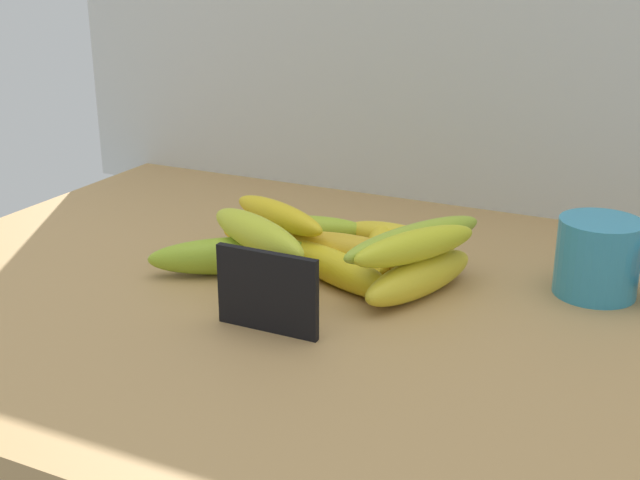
# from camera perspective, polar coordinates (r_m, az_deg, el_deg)

# --- Properties ---
(counter_top) EXTENTS (1.10, 0.76, 0.03)m
(counter_top) POSITION_cam_1_polar(r_m,az_deg,el_deg) (0.92, 1.64, -4.93)
(counter_top) COLOR tan
(counter_top) RESTS_ON ground
(chalkboard_sign) EXTENTS (0.11, 0.02, 0.08)m
(chalkboard_sign) POSITION_cam_1_polar(r_m,az_deg,el_deg) (0.83, -3.59, -3.74)
(chalkboard_sign) COLOR black
(chalkboard_sign) RESTS_ON counter_top
(coffee_mug) EXTENTS (0.10, 0.09, 0.09)m
(coffee_mug) POSITION_cam_1_polar(r_m,az_deg,el_deg) (0.96, 18.55, -1.15)
(coffee_mug) COLOR teal
(coffee_mug) RESTS_ON counter_top
(banana_0) EXTENTS (0.20, 0.12, 0.04)m
(banana_0) POSITION_cam_1_polar(r_m,az_deg,el_deg) (0.94, 1.14, -1.93)
(banana_0) COLOR yellow
(banana_0) RESTS_ON counter_top
(banana_1) EXTENTS (0.18, 0.05, 0.04)m
(banana_1) POSITION_cam_1_polar(r_m,az_deg,el_deg) (0.98, 1.73, -0.82)
(banana_1) COLOR gold
(banana_1) RESTS_ON counter_top
(banana_2) EXTENTS (0.17, 0.10, 0.04)m
(banana_2) POSITION_cam_1_polar(r_m,az_deg,el_deg) (1.07, -1.32, 0.74)
(banana_2) COLOR #A4C42E
(banana_2) RESTS_ON counter_top
(banana_3) EXTENTS (0.15, 0.04, 0.04)m
(banana_3) POSITION_cam_1_polar(r_m,az_deg,el_deg) (1.03, -2.96, 0.06)
(banana_3) COLOR yellow
(banana_3) RESTS_ON counter_top
(banana_4) EXTENTS (0.10, 0.18, 0.04)m
(banana_4) POSITION_cam_1_polar(r_m,az_deg,el_deg) (0.92, 6.79, -2.52)
(banana_4) COLOR gold
(banana_4) RESTS_ON counter_top
(banana_5) EXTENTS (0.09, 0.17, 0.03)m
(banana_5) POSITION_cam_1_polar(r_m,az_deg,el_deg) (1.01, 4.21, -0.50)
(banana_5) COLOR yellow
(banana_5) RESTS_ON counter_top
(banana_6) EXTENTS (0.15, 0.05, 0.04)m
(banana_6) POSITION_cam_1_polar(r_m,az_deg,el_deg) (1.04, 5.61, 0.07)
(banana_6) COLOR yellow
(banana_6) RESTS_ON counter_top
(banana_7) EXTENTS (0.18, 0.16, 0.04)m
(banana_7) POSITION_cam_1_polar(r_m,az_deg,el_deg) (0.93, -3.92, -2.27)
(banana_7) COLOR yellow
(banana_7) RESTS_ON counter_top
(banana_8) EXTENTS (0.19, 0.15, 0.04)m
(banana_8) POSITION_cam_1_polar(r_m,az_deg,el_deg) (0.98, -5.92, -1.06)
(banana_8) COLOR #90B028
(banana_8) RESTS_ON counter_top
(banana_9) EXTENTS (0.17, 0.12, 0.04)m
(banana_9) POSITION_cam_1_polar(r_m,az_deg,el_deg) (0.93, -4.38, 0.37)
(banana_9) COLOR gold
(banana_9) RESTS_ON banana_7
(banana_10) EXTENTS (0.12, 0.20, 0.03)m
(banana_10) POSITION_cam_1_polar(r_m,az_deg,el_deg) (0.92, 6.44, 0.07)
(banana_10) COLOR #9CB830
(banana_10) RESTS_ON banana_4
(banana_11) EXTENTS (0.11, 0.16, 0.03)m
(banana_11) POSITION_cam_1_polar(r_m,az_deg,el_deg) (0.90, 6.53, -0.39)
(banana_11) COLOR gold
(banana_11) RESTS_ON banana_4
(banana_12) EXTENTS (0.16, 0.10, 0.03)m
(banana_12) POSITION_cam_1_polar(r_m,az_deg,el_deg) (1.01, -2.85, 1.71)
(banana_12) COLOR yellow
(banana_12) RESTS_ON banana_3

